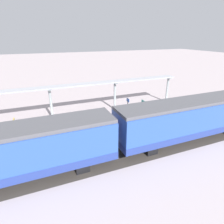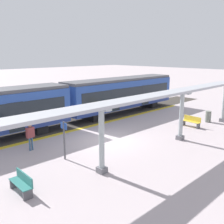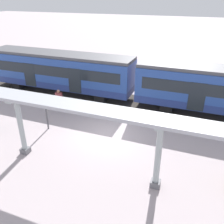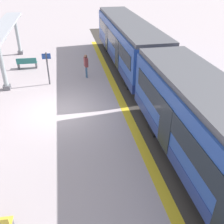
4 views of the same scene
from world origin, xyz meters
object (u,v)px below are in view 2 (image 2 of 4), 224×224
Objects in this scene: passenger_waiting_near_edge at (30,134)px; platform_info_sign at (64,137)px; train_far_carriage at (121,94)px; canopy_pillar_third at (181,116)px; trash_bin at (208,117)px; canopy_pillar_fourth at (224,103)px; canopy_pillar_second at (102,140)px; bench_near_end at (191,121)px; bench_mid_platform at (22,183)px.

platform_info_sign is at bearing 15.25° from passenger_waiting_near_edge.
train_far_carriage reaches higher than canopy_pillar_third.
trash_bin is (7.93, 2.61, -1.35)m from train_far_carriage.
canopy_pillar_second is at bearing -90.00° from canopy_pillar_fourth.
trash_bin is at bearing 83.60° from bench_near_end.
canopy_pillar_fourth is at bearing 90.00° from canopy_pillar_second.
canopy_pillar_third is 1.98× the size of passenger_waiting_near_edge.
train_far_carriage is 9.38m from canopy_pillar_third.
canopy_pillar_second is 7.29m from canopy_pillar_third.
bench_mid_platform is 0.90× the size of passenger_waiting_near_edge.
passenger_waiting_near_edge is (-4.19, -11.89, 0.61)m from bench_near_end.
bench_near_end is at bearing 1.71° from train_far_carriage.
train_far_carriage is at bearing -161.76° from trash_bin.
canopy_pillar_second is 1.98× the size of passenger_waiting_near_edge.
bench_mid_platform is at bearing -89.40° from bench_near_end.
platform_info_sign is (-2.71, -7.64, -0.37)m from canopy_pillar_third.
platform_info_sign is 2.70m from passenger_waiting_near_edge.
passenger_waiting_near_edge is at bearing 148.63° from bench_mid_platform.
trash_bin is 0.57× the size of passenger_waiting_near_edge.
platform_info_sign is at bearing -97.82° from trash_bin.
train_far_carriage is 7.78× the size of passenger_waiting_near_edge.
platform_info_sign reaches higher than passenger_waiting_near_edge.
bench_mid_platform is (0.15, -14.54, 0.00)m from bench_near_end.
bench_mid_platform is 3.88m from platform_info_sign.
trash_bin is 0.44× the size of platform_info_sign.
canopy_pillar_fourth is (0.00, 14.25, 0.00)m from canopy_pillar_second.
bench_near_end is at bearing 81.88° from platform_info_sign.
bench_near_end is 11.34m from platform_info_sign.
passenger_waiting_near_edge is at bearing -73.42° from train_far_carriage.
canopy_pillar_fourth is 3.80m from bench_near_end.
canopy_pillar_second is at bearing 75.44° from bench_mid_platform.
canopy_pillar_second is 1.00× the size of canopy_pillar_fourth.
train_far_carriage reaches higher than platform_info_sign.
canopy_pillar_second reaches higher than bench_mid_platform.
canopy_pillar_fourth is (0.00, 6.96, 0.00)m from canopy_pillar_third.
platform_info_sign is at bearing -172.63° from canopy_pillar_second.
canopy_pillar_fourth is 2.21× the size of bench_mid_platform.
trash_bin is (-0.85, -1.02, -1.21)m from canopy_pillar_fourth.
platform_info_sign reaches higher than bench_mid_platform.
platform_info_sign is at bearing -100.52° from canopy_pillar_fourth.
train_far_carriage is 3.93× the size of canopy_pillar_third.
canopy_pillar_fourth is at bearing 22.51° from train_far_carriage.
bench_near_end is at bearing 90.60° from bench_mid_platform.
canopy_pillar_third is at bearing -81.88° from trash_bin.
canopy_pillar_second reaches higher than bench_near_end.
bench_near_end is at bearing 107.42° from canopy_pillar_third.
bench_near_end is (-1.11, 10.84, -1.25)m from canopy_pillar_second.
canopy_pillar_second is at bearing -84.13° from bench_near_end.
platform_info_sign is at bearing -61.04° from train_far_carriage.
bench_near_end is at bearing -96.40° from trash_bin.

